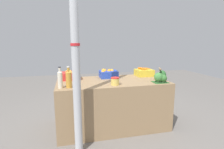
% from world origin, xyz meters
% --- Properties ---
extents(ground_plane, '(10.00, 10.00, 0.00)m').
position_xyz_m(ground_plane, '(0.00, 0.00, 0.00)').
color(ground_plane, slate).
extents(market_table, '(1.73, 0.89, 0.77)m').
position_xyz_m(market_table, '(0.00, 0.00, 0.38)').
color(market_table, '#937551').
rests_on(market_table, ground_plane).
extents(support_pole, '(0.11, 0.11, 2.53)m').
position_xyz_m(support_pole, '(-0.58, -0.61, 1.26)').
color(support_pole, '#B7BABF').
rests_on(support_pole, ground_plane).
extents(apple_crate, '(0.30, 0.27, 0.15)m').
position_xyz_m(apple_crate, '(-0.66, 0.26, 0.84)').
color(apple_crate, red).
rests_on(apple_crate, market_table).
extents(orange_crate, '(0.30, 0.27, 0.15)m').
position_xyz_m(orange_crate, '(-0.01, 0.26, 0.83)').
color(orange_crate, '#2847B7').
rests_on(orange_crate, market_table).
extents(carrot_crate, '(0.30, 0.27, 0.16)m').
position_xyz_m(carrot_crate, '(0.67, 0.26, 0.83)').
color(carrot_crate, gold).
rests_on(carrot_crate, market_table).
extents(broccoli_pile, '(0.23, 0.20, 0.18)m').
position_xyz_m(broccoli_pile, '(0.71, -0.29, 0.85)').
color(broccoli_pile, '#2D602D').
rests_on(broccoli_pile, market_table).
extents(juice_bottle_cloudy, '(0.07, 0.07, 0.29)m').
position_xyz_m(juice_bottle_cloudy, '(-0.79, -0.29, 0.89)').
color(juice_bottle_cloudy, beige).
rests_on(juice_bottle_cloudy, market_table).
extents(juice_bottle_amber, '(0.08, 0.08, 0.29)m').
position_xyz_m(juice_bottle_amber, '(-0.67, -0.29, 0.89)').
color(juice_bottle_amber, gold).
rests_on(juice_bottle_amber, market_table).
extents(pickle_jar, '(0.12, 0.12, 0.11)m').
position_xyz_m(pickle_jar, '(-0.03, -0.29, 0.82)').
color(pickle_jar, '#DBBC56').
rests_on(pickle_jar, market_table).
extents(sparrow_bird, '(0.05, 0.13, 0.05)m').
position_xyz_m(sparrow_bird, '(0.69, -0.29, 0.97)').
color(sparrow_bird, '#4C3D2D').
rests_on(sparrow_bird, broccoli_pile).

